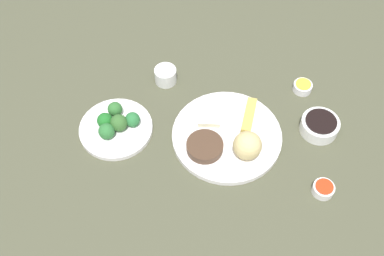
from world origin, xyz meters
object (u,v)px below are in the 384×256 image
sauce_ramekin_hot_mustard (302,87)px  teacup (166,75)px  soy_sauce_bowl (319,126)px  main_plate (227,136)px  sauce_ramekin_sweet_and_sour (323,189)px  broccoli_plate (116,129)px

sauce_ramekin_hot_mustard → teacup: teacup is taller
soy_sauce_bowl → main_plate: bearing=115.6°
soy_sauce_bowl → sauce_ramekin_sweet_and_sour: size_ratio=1.90×
soy_sauce_bowl → sauce_ramekin_sweet_and_sour: soy_sauce_bowl is taller
sauce_ramekin_sweet_and_sour → sauce_ramekin_hot_mustard: same height
sauce_ramekin_hot_mustard → teacup: size_ratio=0.85×
main_plate → sauce_ramekin_hot_mustard: bearing=-33.5°
sauce_ramekin_hot_mustard → teacup: bearing=104.9°
main_plate → sauce_ramekin_sweet_and_sour: 0.29m
broccoli_plate → sauce_ramekin_hot_mustard: (0.32, -0.45, 0.01)m
broccoli_plate → teacup: size_ratio=3.12×
main_plate → soy_sauce_bowl: soy_sauce_bowl is taller
main_plate → teacup: teacup is taller
broccoli_plate → soy_sauce_bowl: soy_sauce_bowl is taller
sauce_ramekin_sweet_and_sour → sauce_ramekin_hot_mustard: bearing=20.9°
main_plate → teacup: bearing=60.0°
sauce_ramekin_sweet_and_sour → teacup: 0.55m
sauce_ramekin_hot_mustard → teacup: (-0.10, 0.39, 0.01)m
broccoli_plate → soy_sauce_bowl: (0.19, -0.52, 0.01)m
main_plate → teacup: (0.13, 0.23, 0.02)m
soy_sauce_bowl → teacup: size_ratio=1.61×
broccoli_plate → teacup: bearing=-15.9°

